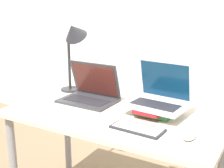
{
  "coord_description": "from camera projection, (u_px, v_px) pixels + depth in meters",
  "views": [
    {
      "loc": [
        0.86,
        -1.19,
        1.42
      ],
      "look_at": [
        -0.02,
        0.34,
        0.93
      ],
      "focal_mm": 50.0,
      "sensor_mm": 36.0,
      "label": 1
    }
  ],
  "objects": [
    {
      "name": "wall_back",
      "position": [
        186.0,
        6.0,
        2.81
      ],
      "size": [
        8.0,
        0.05,
        2.7
      ],
      "color": "silver",
      "rests_on": "ground_plane"
    },
    {
      "name": "desk",
      "position": [
        115.0,
        128.0,
        1.9
      ],
      "size": [
        1.31,
        0.69,
        0.75
      ],
      "color": "beige",
      "rests_on": "ground_plane"
    },
    {
      "name": "laptop_left",
      "position": [
        90.0,
        94.0,
        2.09
      ],
      "size": [
        0.37,
        0.26,
        0.26
      ],
      "color": "#333338",
      "rests_on": "desk"
    },
    {
      "name": "book_stack",
      "position": [
        156.0,
        110.0,
        1.86
      ],
      "size": [
        0.21,
        0.28,
        0.05
      ],
      "color": "#33753D",
      "rests_on": "desk"
    },
    {
      "name": "laptop_on_books",
      "position": [
        159.0,
        97.0,
        1.84
      ],
      "size": [
        0.37,
        0.29,
        0.26
      ],
      "color": "silver",
      "rests_on": "book_stack"
    },
    {
      "name": "wireless_keyboard",
      "position": [
        138.0,
        129.0,
        1.64
      ],
      "size": [
        0.29,
        0.14,
        0.01
      ],
      "color": "#28282D",
      "rests_on": "desk"
    },
    {
      "name": "mouse",
      "position": [
        189.0,
        136.0,
        1.53
      ],
      "size": [
        0.07,
        0.1,
        0.03
      ],
      "color": "white",
      "rests_on": "desk"
    },
    {
      "name": "desk_lamp",
      "position": [
        73.0,
        39.0,
        2.17
      ],
      "size": [
        0.23,
        0.2,
        0.54
      ],
      "color": "#28282D",
      "rests_on": "desk"
    }
  ]
}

